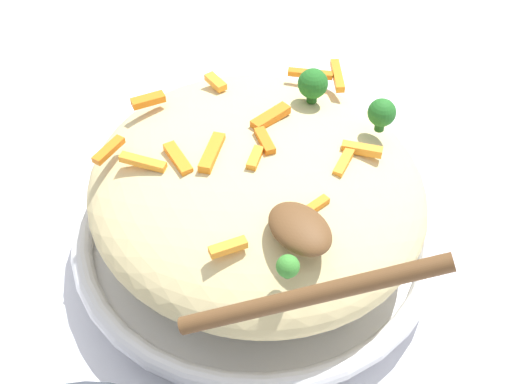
{
  "coord_description": "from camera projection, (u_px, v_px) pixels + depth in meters",
  "views": [
    {
      "loc": [
        0.33,
        -0.24,
        0.52
      ],
      "look_at": [
        0.0,
        0.0,
        0.08
      ],
      "focal_mm": 47.54,
      "sensor_mm": 36.0,
      "label": 1
    }
  ],
  "objects": [
    {
      "name": "carrot_piece_3",
      "position": [
        143.0,
        162.0,
        0.56
      ],
      "size": [
        0.04,
        0.03,
        0.01
      ],
      "primitive_type": "cube",
      "rotation": [
        0.0,
        0.0,
        3.74
      ],
      "color": "orange",
      "rests_on": "pasta_mound"
    },
    {
      "name": "carrot_piece_2",
      "position": [
        337.0,
        76.0,
        0.63
      ],
      "size": [
        0.04,
        0.03,
        0.01
      ],
      "primitive_type": "cube",
      "rotation": [
        0.0,
        0.0,
        5.7
      ],
      "color": "orange",
      "rests_on": "pasta_mound"
    },
    {
      "name": "carrot_piece_10",
      "position": [
        216.0,
        82.0,
        0.63
      ],
      "size": [
        0.02,
        0.01,
        0.01
      ],
      "primitive_type": "cube",
      "rotation": [
        0.0,
        0.0,
        6.28
      ],
      "color": "orange",
      "rests_on": "pasta_mound"
    },
    {
      "name": "pasta_mound",
      "position": [
        256.0,
        188.0,
        0.6
      ],
      "size": [
        0.31,
        0.29,
        0.1
      ],
      "primitive_type": "ellipsoid",
      "color": "#DBC689",
      "rests_on": "serving_bowl"
    },
    {
      "name": "carrot_piece_12",
      "position": [
        271.0,
        117.0,
        0.58
      ],
      "size": [
        0.02,
        0.04,
        0.01
      ],
      "primitive_type": "cube",
      "rotation": [
        0.0,
        0.0,
        1.69
      ],
      "color": "orange",
      "rests_on": "pasta_mound"
    },
    {
      "name": "carrot_piece_1",
      "position": [
        228.0,
        247.0,
        0.49
      ],
      "size": [
        0.01,
        0.03,
        0.01
      ],
      "primitive_type": "cube",
      "rotation": [
        0.0,
        0.0,
        4.48
      ],
      "color": "orange",
      "rests_on": "pasta_mound"
    },
    {
      "name": "broccoli_floret_1",
      "position": [
        288.0,
        267.0,
        0.47
      ],
      "size": [
        0.02,
        0.02,
        0.02
      ],
      "color": "#377928",
      "rests_on": "pasta_mound"
    },
    {
      "name": "serving_bowl",
      "position": [
        256.0,
        233.0,
        0.64
      ],
      "size": [
        0.34,
        0.34,
        0.04
      ],
      "color": "silver",
      "rests_on": "ground_plane"
    },
    {
      "name": "broccoli_floret_2",
      "position": [
        382.0,
        113.0,
        0.57
      ],
      "size": [
        0.02,
        0.02,
        0.03
      ],
      "color": "#205B1C",
      "rests_on": "pasta_mound"
    },
    {
      "name": "carrot_piece_7",
      "position": [
        109.0,
        150.0,
        0.57
      ],
      "size": [
        0.02,
        0.03,
        0.01
      ],
      "primitive_type": "cube",
      "rotation": [
        0.0,
        0.0,
        1.97
      ],
      "color": "orange",
      "rests_on": "pasta_mound"
    },
    {
      "name": "serving_spoon",
      "position": [
        303.0,
        252.0,
        0.46
      ],
      "size": [
        0.15,
        0.14,
        0.08
      ],
      "color": "brown",
      "rests_on": "pasta_mound"
    },
    {
      "name": "carrot_piece_4",
      "position": [
        255.0,
        158.0,
        0.55
      ],
      "size": [
        0.02,
        0.02,
        0.01
      ],
      "primitive_type": "cube",
      "rotation": [
        0.0,
        0.0,
        2.22
      ],
      "color": "orange",
      "rests_on": "pasta_mound"
    },
    {
      "name": "ground_plane",
      "position": [
        256.0,
        249.0,
        0.66
      ],
      "size": [
        2.4,
        2.4,
        0.0
      ],
      "primitive_type": "plane",
      "color": "silver"
    },
    {
      "name": "carrot_piece_14",
      "position": [
        344.0,
        162.0,
        0.55
      ],
      "size": [
        0.02,
        0.03,
        0.01
      ],
      "primitive_type": "cube",
      "rotation": [
        0.0,
        0.0,
        5.22
      ],
      "color": "orange",
      "rests_on": "pasta_mound"
    },
    {
      "name": "carrot_piece_13",
      "position": [
        314.0,
        207.0,
        0.52
      ],
      "size": [
        0.01,
        0.03,
        0.01
      ],
      "primitive_type": "cube",
      "rotation": [
        0.0,
        0.0,
        1.65
      ],
      "color": "orange",
      "rests_on": "pasta_mound"
    },
    {
      "name": "carrot_piece_8",
      "position": [
        178.0,
        159.0,
        0.56
      ],
      "size": [
        0.04,
        0.01,
        0.01
      ],
      "primitive_type": "cube",
      "rotation": [
        0.0,
        0.0,
        3.02
      ],
      "color": "orange",
      "rests_on": "pasta_mound"
    },
    {
      "name": "carrot_piece_6",
      "position": [
        148.0,
        100.0,
        0.61
      ],
      "size": [
        0.02,
        0.03,
        0.01
      ],
      "primitive_type": "cube",
      "rotation": [
        0.0,
        0.0,
        4.5
      ],
      "color": "orange",
      "rests_on": "pasta_mound"
    },
    {
      "name": "carrot_piece_9",
      "position": [
        212.0,
        153.0,
        0.55
      ],
      "size": [
        0.03,
        0.04,
        0.01
      ],
      "primitive_type": "cube",
      "rotation": [
        0.0,
        0.0,
        2.25
      ],
      "color": "orange",
      "rests_on": "pasta_mound"
    },
    {
      "name": "carrot_piece_5",
      "position": [
        310.0,
        74.0,
        0.64
      ],
      "size": [
        0.04,
        0.04,
        0.01
      ],
      "primitive_type": "cube",
      "rotation": [
        0.0,
        0.0,
        3.92
      ],
      "color": "orange",
      "rests_on": "pasta_mound"
    },
    {
      "name": "broccoli_floret_0",
      "position": [
        313.0,
        84.0,
        0.6
      ],
      "size": [
        0.03,
        0.03,
        0.03
      ],
      "color": "#205B1C",
      "rests_on": "pasta_mound"
    },
    {
      "name": "carrot_piece_0",
      "position": [
        265.0,
        141.0,
        0.56
      ],
      "size": [
        0.03,
        0.02,
        0.01
      ],
      "primitive_type": "cube",
      "rotation": [
        0.0,
        0.0,
        5.99
      ],
      "color": "orange",
      "rests_on": "pasta_mound"
    },
    {
      "name": "carrot_piece_11",
      "position": [
        362.0,
        149.0,
        0.56
      ],
      "size": [
        0.03,
        0.03,
        0.01
      ],
      "primitive_type": "cube",
      "rotation": [
        0.0,
        0.0,
        0.68
      ],
      "color": "orange",
      "rests_on": "pasta_mound"
    }
  ]
}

